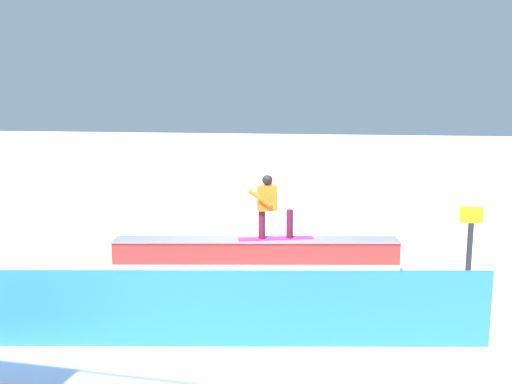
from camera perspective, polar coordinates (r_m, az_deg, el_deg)
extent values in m
plane|color=white|center=(11.50, 0.00, -8.84)|extent=(120.00, 120.00, 0.00)
cube|color=red|center=(11.39, 0.00, -7.07)|extent=(6.02, 1.71, 0.74)
cube|color=white|center=(11.45, 0.00, -7.96)|extent=(6.04, 1.73, 0.18)
cube|color=gray|center=(11.29, 0.00, -5.17)|extent=(6.04, 1.77, 0.04)
cube|color=#BC258D|center=(11.29, 2.14, -5.03)|extent=(1.60, 0.79, 0.01)
cylinder|color=maroon|center=(11.18, 0.64, -3.53)|extent=(0.18, 0.18, 0.61)
cylinder|color=maroon|center=(11.27, 3.66, -3.44)|extent=(0.18, 0.18, 0.61)
cube|color=orange|center=(11.08, 1.23, -0.63)|extent=(0.46, 0.36, 0.53)
sphere|color=black|center=(11.02, 1.23, 1.30)|extent=(0.22, 0.22, 0.22)
cylinder|color=orange|center=(10.89, 0.41, -0.66)|extent=(0.50, 0.25, 0.40)
cylinder|color=orange|center=(11.25, 1.61, -0.34)|extent=(0.16, 0.13, 0.56)
cube|color=#2A7BED|center=(8.07, -5.43, -12.43)|extent=(8.29, 1.80, 1.17)
cylinder|color=#262628|center=(10.46, 21.96, -7.10)|extent=(0.10, 0.10, 1.49)
cube|color=yellow|center=(10.25, 22.26, -2.29)|extent=(0.40, 0.04, 0.30)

